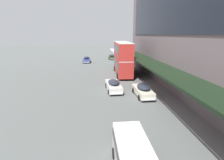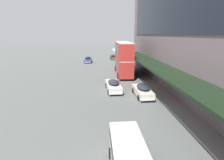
{
  "view_description": "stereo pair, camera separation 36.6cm",
  "coord_description": "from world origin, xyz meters",
  "views": [
    {
      "loc": [
        -1.39,
        -4.62,
        7.4
      ],
      "look_at": [
        0.78,
        18.81,
        1.27
      ],
      "focal_mm": 28.0,
      "sensor_mm": 36.0,
      "label": 1
    },
    {
      "loc": [
        -1.02,
        -4.65,
        7.4
      ],
      "look_at": [
        0.78,
        18.81,
        1.27
      ],
      "focal_mm": 28.0,
      "sensor_mm": 36.0,
      "label": 2
    }
  ],
  "objects": [
    {
      "name": "sedan_trailing_near",
      "position": [
        3.56,
        49.3,
        0.74
      ],
      "size": [
        1.93,
        5.03,
        1.48
      ],
      "color": "#28391B",
      "rests_on": "ground"
    },
    {
      "name": "sedan_lead_near",
      "position": [
        -3.93,
        43.39,
        0.79
      ],
      "size": [
        1.98,
        4.32,
        1.62
      ],
      "color": "navy",
      "rests_on": "ground"
    },
    {
      "name": "transit_bus_kerbside_front",
      "position": [
        3.6,
        27.8,
        3.28
      ],
      "size": [
        2.95,
        10.61,
        6.08
      ],
      "color": "#AC2B25",
      "rests_on": "ground"
    },
    {
      "name": "sedan_second_mid",
      "position": [
        4.48,
        37.04,
        0.74
      ],
      "size": [
        1.96,
        4.43,
        1.49
      ],
      "color": "gray",
      "rests_on": "ground"
    },
    {
      "name": "vw_van",
      "position": [
        0.45,
        3.47,
        1.1
      ],
      "size": [
        1.91,
        4.55,
        1.96
      ],
      "color": "beige",
      "rests_on": "ground"
    },
    {
      "name": "sedan_lead_mid",
      "position": [
        4.28,
        15.4,
        0.78
      ],
      "size": [
        1.95,
        4.77,
        1.59
      ],
      "color": "beige",
      "rests_on": "ground"
    },
    {
      "name": "sedan_second_near",
      "position": [
        0.89,
        17.9,
        0.76
      ],
      "size": [
        2.02,
        5.09,
        1.53
      ],
      "color": "beige",
      "rests_on": "ground"
    }
  ]
}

